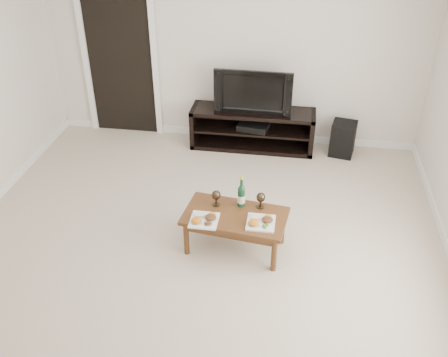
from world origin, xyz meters
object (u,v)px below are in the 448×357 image
Objects in this scene: television at (254,90)px; subwoofer at (343,139)px; media_console at (252,129)px; coffee_table at (235,231)px.

television is 1.36m from subwoofer.
television is (-0.00, 0.00, 0.57)m from media_console.
subwoofer is at bearing -0.47° from media_console.
television reaches higher than media_console.
media_console is 2.15m from coffee_table.
coffee_table is at bearing -107.45° from subwoofer.
subwoofer is at bearing 0.70° from television.
media_console reaches higher than subwoofer.
coffee_table is at bearing -87.41° from television.
media_console is at bearing -169.47° from subwoofer.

